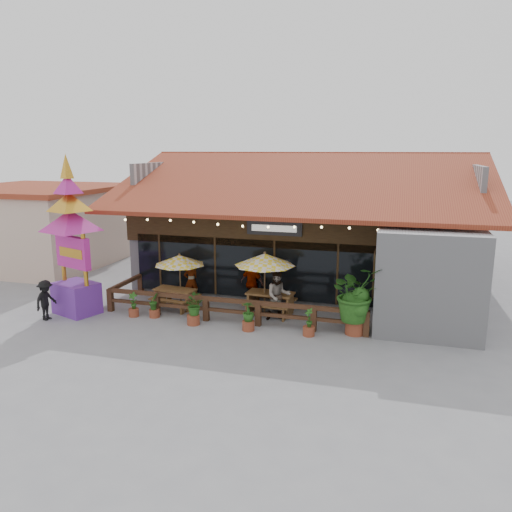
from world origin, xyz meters
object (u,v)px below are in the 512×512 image
(umbrella_left, at_px, (180,260))
(pedestrian, at_px, (46,300))
(picnic_table_left, at_px, (175,295))
(umbrella_right, at_px, (265,260))
(thai_sign_tower, at_px, (71,225))
(tropical_plant, at_px, (356,295))
(picnic_table_right, at_px, (270,299))

(umbrella_left, xyz_separation_m, pedestrian, (-4.08, -2.93, -1.13))
(pedestrian, bearing_deg, picnic_table_left, -54.41)
(picnic_table_left, bearing_deg, pedestrian, -146.67)
(umbrella_right, bearing_deg, pedestrian, -159.88)
(umbrella_left, distance_m, thai_sign_tower, 4.28)
(umbrella_left, bearing_deg, pedestrian, -144.27)
(pedestrian, bearing_deg, umbrella_right, -67.62)
(thai_sign_tower, height_order, tropical_plant, thai_sign_tower)
(thai_sign_tower, relative_size, pedestrian, 4.32)
(umbrella_left, bearing_deg, picnic_table_right, 0.05)
(thai_sign_tower, bearing_deg, picnic_table_left, 25.87)
(thai_sign_tower, xyz_separation_m, pedestrian, (-0.61, -0.98, -2.69))
(picnic_table_right, relative_size, thai_sign_tower, 0.29)
(picnic_table_left, xyz_separation_m, tropical_plant, (7.15, -0.96, 0.88))
(umbrella_right, distance_m, pedestrian, 8.25)
(umbrella_left, xyz_separation_m, picnic_table_left, (-0.09, -0.31, -1.36))
(umbrella_left, bearing_deg, umbrella_right, -2.22)
(umbrella_right, xyz_separation_m, picnic_table_right, (0.19, 0.14, -1.58))
(tropical_plant, bearing_deg, thai_sign_tower, -176.29)
(umbrella_right, distance_m, picnic_table_right, 1.60)
(umbrella_left, distance_m, tropical_plant, 7.19)
(picnic_table_left, xyz_separation_m, pedestrian, (-3.98, -2.62, 0.23))
(picnic_table_right, relative_size, tropical_plant, 0.76)
(picnic_table_left, relative_size, pedestrian, 1.19)
(picnic_table_left, bearing_deg, umbrella_right, 2.74)
(umbrella_left, xyz_separation_m, umbrella_right, (3.55, -0.14, 0.27))
(picnic_table_left, bearing_deg, thai_sign_tower, -154.13)
(picnic_table_right, bearing_deg, umbrella_right, -142.70)
(umbrella_right, distance_m, picnic_table_left, 4.00)
(picnic_table_right, height_order, tropical_plant, tropical_plant)
(umbrella_left, relative_size, picnic_table_right, 1.16)
(pedestrian, bearing_deg, umbrella_left, -52.01)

